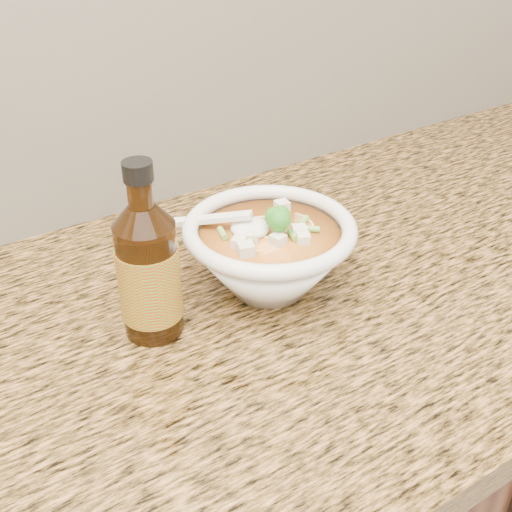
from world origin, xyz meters
TOP-DOWN VIEW (x-y plane):
  - soup_bowl at (0.40, 1.69)m, footprint 0.21×0.21m
  - hot_sauce_bottle at (0.24, 1.69)m, footprint 0.09×0.09m

SIDE VIEW (x-z plane):
  - soup_bowl at x=0.40m, z-range 0.89..1.01m
  - hot_sauce_bottle at x=0.24m, z-range 0.87..1.09m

